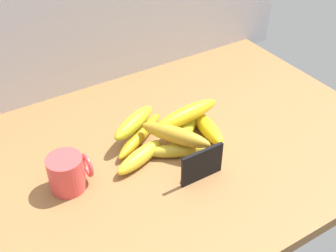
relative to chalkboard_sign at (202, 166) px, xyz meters
The scene contains 11 objects.
counter_top 13.95cm from the chalkboard_sign, 82.74° to the left, with size 110.00×76.00×3.00cm, color olive.
chalkboard_sign is the anchor object (origin of this frame).
coffee_mug 30.41cm from the chalkboard_sign, 153.41° to the left, with size 9.64×8.14×8.57cm.
banana_0 15.77cm from the chalkboard_sign, 70.91° to the left, with size 18.33×4.28×4.28cm, color gold.
banana_1 17.05cm from the chalkboard_sign, 49.58° to the left, with size 15.55×4.19×4.19cm, color yellow.
banana_2 15.55cm from the chalkboard_sign, 128.49° to the left, with size 15.25×3.92×3.92cm, color yellow.
banana_3 20.56cm from the chalkboard_sign, 105.11° to the left, with size 20.64×3.36×3.36cm, color gold.
banana_4 9.98cm from the chalkboard_sign, 94.67° to the left, with size 15.71×3.31×3.31cm, color gold.
banana_5 17.14cm from the chalkboard_sign, 67.92° to the left, with size 19.52×4.18×4.18cm, color yellow.
banana_6 21.95cm from the chalkboard_sign, 106.57° to the left, with size 15.82×4.02×4.02cm, color gold.
banana_7 11.27cm from the chalkboard_sign, 90.36° to the left, with size 18.44×4.14×4.14cm, color gold.
Camera 1 is at (-47.53, -71.65, 74.73)cm, focal length 46.74 mm.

